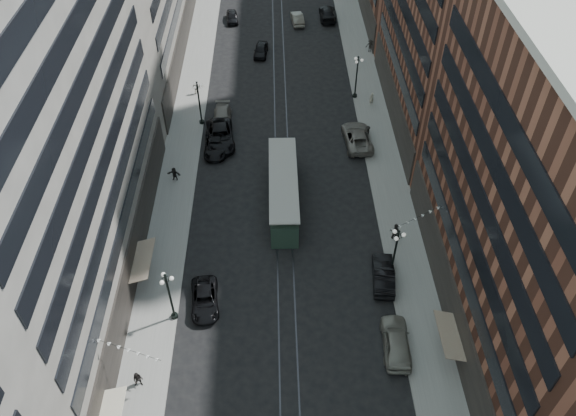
{
  "coord_description": "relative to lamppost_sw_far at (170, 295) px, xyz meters",
  "views": [
    {
      "loc": [
        -0.66,
        1.09,
        38.62
      ],
      "look_at": [
        0.29,
        35.55,
        5.0
      ],
      "focal_mm": 35.0,
      "sensor_mm": 36.0,
      "label": 1
    }
  ],
  "objects": [
    {
      "name": "ground",
      "position": [
        9.2,
        32.0,
        -3.1
      ],
      "size": [
        220.0,
        220.0,
        0.0
      ],
      "primitive_type": "plane",
      "color": "black",
      "rests_on": "ground"
    },
    {
      "name": "sidewalk_west",
      "position": [
        -1.8,
        42.0,
        -3.02
      ],
      "size": [
        4.0,
        180.0,
        0.15
      ],
      "primitive_type": "cube",
      "color": "gray",
      "rests_on": "ground"
    },
    {
      "name": "sidewalk_east",
      "position": [
        20.2,
        42.0,
        -3.02
      ],
      "size": [
        4.0,
        180.0,
        0.15
      ],
      "primitive_type": "cube",
      "color": "gray",
      "rests_on": "ground"
    },
    {
      "name": "rail_west",
      "position": [
        8.5,
        42.0,
        -3.09
      ],
      "size": [
        0.12,
        180.0,
        0.02
      ],
      "primitive_type": "cube",
      "color": "#2D2D33",
      "rests_on": "ground"
    },
    {
      "name": "rail_east",
      "position": [
        9.9,
        42.0,
        -3.09
      ],
      "size": [
        0.12,
        180.0,
        0.02
      ],
      "primitive_type": "cube",
      "color": "#2D2D33",
      "rests_on": "ground"
    },
    {
      "name": "building_west_mid",
      "position": [
        -7.8,
        5.0,
        10.9
      ],
      "size": [
        8.0,
        36.0,
        28.0
      ],
      "primitive_type": "cube",
      "color": "#A39D90",
      "rests_on": "ground"
    },
    {
      "name": "building_east_mid",
      "position": [
        26.2,
        -0.0,
        8.9
      ],
      "size": [
        8.0,
        30.0,
        24.0
      ],
      "primitive_type": "cube",
      "color": "brown",
      "rests_on": "ground"
    },
    {
      "name": "lamppost_sw_far",
      "position": [
        0.0,
        0.0,
        0.0
      ],
      "size": [
        1.03,
        1.14,
        5.52
      ],
      "color": "black",
      "rests_on": "sidewalk_west"
    },
    {
      "name": "lamppost_sw_mid",
      "position": [
        0.0,
        27.0,
        0.0
      ],
      "size": [
        1.03,
        1.14,
        5.52
      ],
      "color": "black",
      "rests_on": "sidewalk_west"
    },
    {
      "name": "lamppost_se_far",
      "position": [
        18.4,
        4.0,
        0.0
      ],
      "size": [
        1.03,
        1.14,
        5.52
      ],
      "color": "black",
      "rests_on": "sidewalk_east"
    },
    {
      "name": "lamppost_se_mid",
      "position": [
        18.4,
        32.0,
        0.0
      ],
      "size": [
        1.03,
        1.14,
        5.52
      ],
      "color": "black",
      "rests_on": "sidewalk_east"
    },
    {
      "name": "streetcar",
      "position": [
        9.2,
        13.38,
        -1.52
      ],
      "size": [
        2.73,
        12.35,
        3.42
      ],
      "color": "#273E31",
      "rests_on": "ground"
    },
    {
      "name": "car_2",
      "position": [
        2.4,
        1.29,
        -2.43
      ],
      "size": [
        2.69,
        5.01,
        1.34
      ],
      "primitive_type": "imported",
      "rotation": [
        0.0,
        0.0,
        0.1
      ],
      "color": "black",
      "rests_on": "ground"
    },
    {
      "name": "car_4",
      "position": [
        17.6,
        -3.28,
        -2.21
      ],
      "size": [
        2.34,
        5.28,
        1.77
      ],
      "primitive_type": "imported",
      "rotation": [
        0.0,
        0.0,
        3.09
      ],
      "color": "gray",
      "rests_on": "ground"
    },
    {
      "name": "pedestrian_2",
      "position": [
        -1.88,
        -5.99,
        -2.17
      ],
      "size": [
        0.76,
        0.42,
        1.55
      ],
      "primitive_type": "imported",
      "rotation": [
        0.0,
        0.0,
        -0.01
      ],
      "color": "black",
      "rests_on": "sidewalk_west"
    },
    {
      "name": "car_7",
      "position": [
        1.91,
        21.98,
        -2.39
      ],
      "size": [
        2.5,
        5.13,
        1.41
      ],
      "primitive_type": "imported",
      "rotation": [
        0.0,
        0.0,
        0.03
      ],
      "color": "black",
      "rests_on": "ground"
    },
    {
      "name": "car_8",
      "position": [
        2.4,
        27.3,
        -2.37
      ],
      "size": [
        2.13,
        5.05,
        1.45
      ],
      "primitive_type": "imported",
      "rotation": [
        0.0,
        0.0,
        0.02
      ],
      "color": "slate",
      "rests_on": "ground"
    },
    {
      "name": "car_9",
      "position": [
        2.4,
        53.05,
        -2.41
      ],
      "size": [
        2.04,
        4.19,
        1.38
      ],
      "primitive_type": "imported",
      "rotation": [
        0.0,
        0.0,
        0.1
      ],
      "color": "black",
      "rests_on": "ground"
    },
    {
      "name": "car_10",
      "position": [
        17.6,
        3.42,
        -2.28
      ],
      "size": [
        2.2,
        5.11,
        1.63
      ],
      "primitive_type": "imported",
      "rotation": [
        0.0,
        0.0,
        3.05
      ],
      "color": "black",
      "rests_on": "ground"
    },
    {
      "name": "car_11",
      "position": [
        17.6,
        22.88,
        -2.24
      ],
      "size": [
        3.24,
        6.31,
        1.7
      ],
      "primitive_type": "imported",
      "rotation": [
        0.0,
        0.0,
        3.21
      ],
      "color": "slate",
      "rests_on": "ground"
    },
    {
      "name": "car_12",
      "position": [
        16.68,
        53.54,
        -2.27
      ],
      "size": [
        2.35,
        5.71,
        1.65
      ],
      "primitive_type": "imported",
      "rotation": [
        0.0,
        0.0,
        3.14
      ],
      "color": "black",
      "rests_on": "ground"
    },
    {
      "name": "car_13",
      "position": [
        6.77,
        42.9,
        -2.38
      ],
      "size": [
        2.18,
        4.4,
        1.44
      ],
      "primitive_type": "imported",
      "rotation": [
        0.0,
        0.0,
        -0.12
      ],
      "color": "black",
      "rests_on": "ground"
    },
    {
      "name": "car_14",
      "position": [
        12.12,
        52.16,
        -2.35
      ],
      "size": [
        2.01,
        4.66,
        1.49
      ],
      "primitive_type": "imported",
      "rotation": [
        0.0,
        0.0,
        3.24
      ],
      "color": "slate",
      "rests_on": "ground"
    },
    {
      "name": "pedestrian_5",
      "position": [
        -1.94,
        17.09,
        -2.18
      ],
      "size": [
        1.48,
        0.71,
        1.53
      ],
      "primitive_type": "imported",
      "rotation": [
        0.0,
        0.0,
        -0.22
      ],
      "color": "black",
      "rests_on": "sidewalk_west"
    },
    {
      "name": "pedestrian_6",
      "position": [
        -1.16,
        33.28,
        -2.15
      ],
      "size": [
        1.0,
        0.63,
        1.59
      ],
      "primitive_type": "imported",
      "rotation": [
        0.0,
        0.0,
        2.9
      ],
      "color": "#9D9682",
      "rests_on": "sidewalk_west"
    },
    {
      "name": "pedestrian_7",
      "position": [
        19.37,
        8.29,
        -2.06
      ],
      "size": [
        0.97,
        0.76,
        1.77
      ],
      "primitive_type": "imported",
      "rotation": [
        0.0,
        0.0,
        2.76
      ],
      "color": "black",
      "rests_on": "sidewalk_east"
    },
    {
      "name": "pedestrian_8",
      "position": [
        20.18,
        30.25,
        -2.13
      ],
      "size": [
        0.7,
        0.58,
        1.64
      ],
      "primitive_type": "imported",
      "rotation": [
        0.0,
        0.0,
        3.52
      ],
      "color": "#B4AD95",
      "rests_on": "sidewalk_east"
    },
    {
      "name": "pedestrian_9",
      "position": [
        21.7,
        43.07,
        -2.06
      ],
      "size": [
        1.24,
        0.84,
        1.78
      ],
      "primitive_type": "imported",
      "rotation": [
        0.0,
        0.0,
        -0.35
      ],
      "color": "black",
      "rests_on": "sidewalk_east"
    },
    {
      "name": "car_extra_0",
      "position": [
        2.4,
        23.46,
        -2.21
      ],
      "size": [
        3.7,
        6.66,
        1.76
      ],
      "primitive_type": "imported",
      "rotation": [
        0.0,
        0.0,
        0.13
      ],
      "color": "black",
      "rests_on": "ground"
    },
    {
      "name": "pedestrian_extra_0",
      "position": [
        18.85,
        23.7,
        -2.18
      ],
      "size": [
        0.75,
        1.06,
        1.52
      ],
      "primitive_type": "imported",
      "rotation": [
        0.0,
        0.0,
        4.32
      ],
      "color": "black",
      "rests_on": "sidewalk_east"
    }
  ]
}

